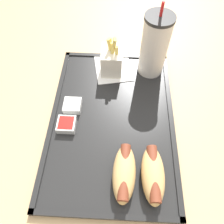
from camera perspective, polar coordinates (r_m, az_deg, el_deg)
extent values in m
plane|color=#ADA393|center=(1.27, 1.41, -17.85)|extent=(8.00, 8.00, 0.00)
cube|color=tan|center=(0.92, 1.89, -11.82)|extent=(1.34, 1.08, 0.74)
cube|color=black|center=(0.56, 0.00, -1.93)|extent=(0.47, 0.31, 0.01)
cube|color=black|center=(0.58, -15.05, -0.87)|extent=(0.47, 0.01, 0.00)
cube|color=black|center=(0.57, 15.27, -2.16)|extent=(0.47, 0.01, 0.00)
cube|color=black|center=(0.70, 0.97, 14.48)|extent=(0.01, 0.31, 0.00)
cube|color=black|center=(0.48, -1.53, -25.48)|extent=(0.01, 0.31, 0.00)
cube|color=white|center=(0.67, 0.35, 11.64)|extent=(0.14, 0.13, 0.00)
cylinder|color=silver|center=(0.62, 10.95, 16.24)|extent=(0.07, 0.07, 0.17)
cylinder|color=#262626|center=(0.57, 12.49, 22.94)|extent=(0.08, 0.08, 0.01)
cylinder|color=red|center=(0.56, 12.93, 24.76)|extent=(0.01, 0.01, 0.03)
ellipsoid|color=tan|center=(0.48, 10.62, -15.75)|extent=(0.13, 0.05, 0.05)
cylinder|color=brown|center=(0.47, 10.81, -15.39)|extent=(0.12, 0.03, 0.02)
ellipsoid|color=tan|center=(0.48, 3.19, -15.64)|extent=(0.13, 0.05, 0.05)
cylinder|color=brown|center=(0.47, 3.25, -15.27)|extent=(0.12, 0.03, 0.02)
cube|color=silver|center=(0.64, -0.07, 13.19)|extent=(0.07, 0.06, 0.07)
cylinder|color=#EACC60|center=(0.62, 0.08, 14.94)|extent=(0.02, 0.02, 0.07)
cylinder|color=#EACC60|center=(0.61, 1.24, 14.68)|extent=(0.02, 0.01, 0.06)
cylinder|color=#EACC60|center=(0.63, 0.65, 16.37)|extent=(0.01, 0.01, 0.07)
cylinder|color=#EACC60|center=(0.63, -0.38, 15.93)|extent=(0.02, 0.02, 0.07)
cylinder|color=#EACC60|center=(0.60, 0.10, 15.41)|extent=(0.01, 0.02, 0.08)
cylinder|color=#EACC60|center=(0.62, -0.33, 15.57)|extent=(0.01, 0.02, 0.08)
cube|color=silver|center=(0.58, -10.29, 1.67)|extent=(0.04, 0.04, 0.02)
cube|color=white|center=(0.57, -10.42, 2.15)|extent=(0.04, 0.04, 0.00)
cube|color=silver|center=(0.55, -11.79, -3.20)|extent=(0.04, 0.04, 0.02)
cube|color=#B21914|center=(0.55, -11.94, -2.76)|extent=(0.04, 0.04, 0.00)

